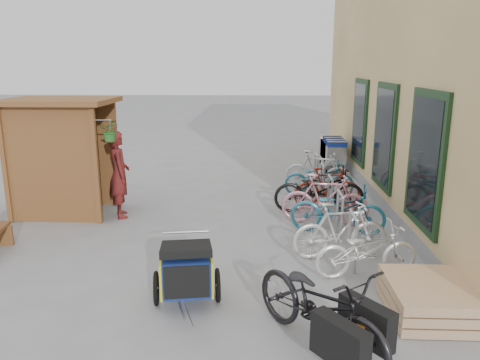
{
  "coord_description": "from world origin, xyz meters",
  "views": [
    {
      "loc": [
        0.85,
        -6.84,
        3.09
      ],
      "look_at": [
        0.5,
        1.5,
        1.0
      ],
      "focal_mm": 35.0,
      "sensor_mm": 36.0,
      "label": 1
    }
  ],
  "objects_px": {
    "bike_1": "(340,230)",
    "bike_2": "(338,209)",
    "child_trailer": "(187,268)",
    "bike_0": "(367,250)",
    "cargo_bike": "(321,307)",
    "bike_4": "(319,190)",
    "bike_6": "(319,179)",
    "shopping_carts": "(332,150)",
    "bike_5": "(327,188)",
    "bike_7": "(318,171)",
    "bike_3": "(325,199)",
    "person_kiosk": "(119,174)",
    "kiosk": "(58,140)",
    "pallet_stack": "(429,299)"
  },
  "relations": [
    {
      "from": "bike_1",
      "to": "bike_2",
      "type": "distance_m",
      "value": 1.18
    },
    {
      "from": "child_trailer",
      "to": "bike_0",
      "type": "relative_size",
      "value": 0.96
    },
    {
      "from": "child_trailer",
      "to": "bike_1",
      "type": "distance_m",
      "value": 2.73
    },
    {
      "from": "bike_0",
      "to": "bike_2",
      "type": "xyz_separation_m",
      "value": [
        -0.13,
        1.84,
        0.05
      ]
    },
    {
      "from": "child_trailer",
      "to": "bike_0",
      "type": "distance_m",
      "value": 2.68
    },
    {
      "from": "cargo_bike",
      "to": "bike_0",
      "type": "xyz_separation_m",
      "value": [
        0.91,
        1.88,
        -0.11
      ]
    },
    {
      "from": "bike_4",
      "to": "bike_6",
      "type": "relative_size",
      "value": 1.16
    },
    {
      "from": "shopping_carts",
      "to": "bike_2",
      "type": "distance_m",
      "value": 5.42
    },
    {
      "from": "shopping_carts",
      "to": "cargo_bike",
      "type": "relative_size",
      "value": 0.94
    },
    {
      "from": "bike_4",
      "to": "bike_5",
      "type": "bearing_deg",
      "value": -32.7
    },
    {
      "from": "bike_1",
      "to": "bike_7",
      "type": "height_order",
      "value": "bike_7"
    },
    {
      "from": "bike_3",
      "to": "bike_4",
      "type": "bearing_deg",
      "value": 9.64
    },
    {
      "from": "shopping_carts",
      "to": "bike_4",
      "type": "xyz_separation_m",
      "value": [
        -0.88,
        -4.15,
        -0.09
      ]
    },
    {
      "from": "bike_3",
      "to": "bike_1",
      "type": "bearing_deg",
      "value": -170.82
    },
    {
      "from": "person_kiosk",
      "to": "bike_1",
      "type": "xyz_separation_m",
      "value": [
        4.17,
        -1.97,
        -0.42
      ]
    },
    {
      "from": "bike_7",
      "to": "child_trailer",
      "type": "bearing_deg",
      "value": 176.12
    },
    {
      "from": "shopping_carts",
      "to": "bike_1",
      "type": "bearing_deg",
      "value": -97.23
    },
    {
      "from": "kiosk",
      "to": "bike_3",
      "type": "relative_size",
      "value": 1.47
    },
    {
      "from": "kiosk",
      "to": "child_trailer",
      "type": "height_order",
      "value": "kiosk"
    },
    {
      "from": "bike_4",
      "to": "bike_5",
      "type": "xyz_separation_m",
      "value": [
        0.23,
        0.37,
        -0.05
      ]
    },
    {
      "from": "pallet_stack",
      "to": "person_kiosk",
      "type": "relative_size",
      "value": 0.67
    },
    {
      "from": "bike_2",
      "to": "pallet_stack",
      "type": "bearing_deg",
      "value": -157.29
    },
    {
      "from": "shopping_carts",
      "to": "bike_6",
      "type": "height_order",
      "value": "shopping_carts"
    },
    {
      "from": "bike_0",
      "to": "bike_5",
      "type": "relative_size",
      "value": 1.05
    },
    {
      "from": "cargo_bike",
      "to": "bike_0",
      "type": "relative_size",
      "value": 1.29
    },
    {
      "from": "bike_0",
      "to": "person_kiosk",
      "type": "bearing_deg",
      "value": 48.92
    },
    {
      "from": "kiosk",
      "to": "bike_5",
      "type": "xyz_separation_m",
      "value": [
        5.63,
        0.63,
        -1.1
      ]
    },
    {
      "from": "person_kiosk",
      "to": "bike_3",
      "type": "bearing_deg",
      "value": -116.75
    },
    {
      "from": "pallet_stack",
      "to": "cargo_bike",
      "type": "xyz_separation_m",
      "value": [
        -1.46,
        -0.81,
        0.31
      ]
    },
    {
      "from": "bike_1",
      "to": "bike_6",
      "type": "relative_size",
      "value": 0.96
    },
    {
      "from": "kiosk",
      "to": "bike_2",
      "type": "bearing_deg",
      "value": -9.84
    },
    {
      "from": "child_trailer",
      "to": "bike_6",
      "type": "relative_size",
      "value": 0.91
    },
    {
      "from": "bike_5",
      "to": "cargo_bike",
      "type": "bearing_deg",
      "value": 166.37
    },
    {
      "from": "bike_1",
      "to": "bike_5",
      "type": "height_order",
      "value": "bike_1"
    },
    {
      "from": "bike_0",
      "to": "bike_7",
      "type": "xyz_separation_m",
      "value": [
        -0.14,
        4.83,
        0.09
      ]
    },
    {
      "from": "child_trailer",
      "to": "person_kiosk",
      "type": "bearing_deg",
      "value": 109.54
    },
    {
      "from": "person_kiosk",
      "to": "bike_4",
      "type": "distance_m",
      "value": 4.16
    },
    {
      "from": "shopping_carts",
      "to": "person_kiosk",
      "type": "xyz_separation_m",
      "value": [
        -5.0,
        -4.58,
        0.3
      ]
    },
    {
      "from": "bike_3",
      "to": "child_trailer",
      "type": "bearing_deg",
      "value": 153.2
    },
    {
      "from": "bike_1",
      "to": "bike_3",
      "type": "height_order",
      "value": "bike_3"
    },
    {
      "from": "child_trailer",
      "to": "kiosk",
      "type": "bearing_deg",
      "value": 121.9
    },
    {
      "from": "person_kiosk",
      "to": "bike_5",
      "type": "distance_m",
      "value": 4.44
    },
    {
      "from": "child_trailer",
      "to": "bike_7",
      "type": "bearing_deg",
      "value": 58.27
    },
    {
      "from": "cargo_bike",
      "to": "bike_5",
      "type": "height_order",
      "value": "cargo_bike"
    },
    {
      "from": "shopping_carts",
      "to": "cargo_bike",
      "type": "distance_m",
      "value": 9.2
    },
    {
      "from": "bike_0",
      "to": "bike_5",
      "type": "height_order",
      "value": "bike_5"
    },
    {
      "from": "bike_7",
      "to": "bike_0",
      "type": "bearing_deg",
      "value": -159.43
    },
    {
      "from": "bike_4",
      "to": "kiosk",
      "type": "bearing_deg",
      "value": 91.43
    },
    {
      "from": "bike_7",
      "to": "person_kiosk",
      "type": "bearing_deg",
      "value": 135.88
    },
    {
      "from": "shopping_carts",
      "to": "bike_3",
      "type": "distance_m",
      "value": 4.98
    }
  ]
}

